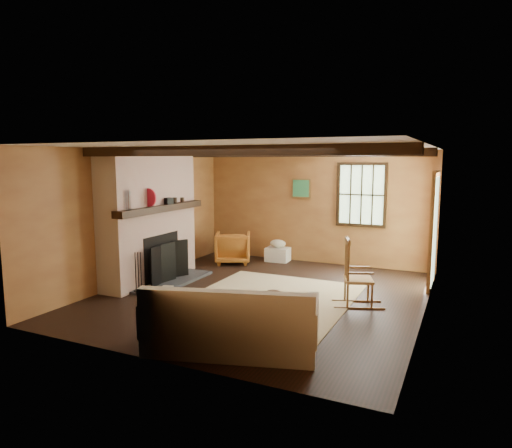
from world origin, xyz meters
The scene contains 10 objects.
ground centered at (0.00, 0.00, 0.00)m, with size 5.50×5.50×0.00m, color black.
room_envelope centered at (0.22, 0.26, 1.63)m, with size 5.02×5.52×2.44m.
fireplace centered at (-2.23, 0.00, 1.10)m, with size 1.02×2.30×2.40m.
rug centered at (0.20, -0.20, 0.00)m, with size 2.50×3.00×0.01m, color #C2B981.
rocking_chair centered at (1.51, 0.13, 0.44)m, with size 0.85×0.63×1.05m.
sofa centered at (0.58, -2.15, 0.29)m, with size 2.16×1.40×0.81m.
firewood_pile centered at (-2.02, 2.60, 0.12)m, with size 0.67×0.12×0.24m.
laundry_basket centered at (-0.74, 2.48, 0.15)m, with size 0.50×0.38×0.30m, color white.
basket_pillow centered at (-0.74, 2.48, 0.39)m, with size 0.36×0.28×0.18m, color beige.
armchair centered at (-1.55, 1.91, 0.34)m, with size 0.72×0.74×0.67m, color #BF6026.
Camera 1 is at (2.98, -6.62, 2.20)m, focal length 32.00 mm.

